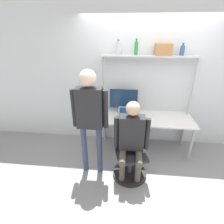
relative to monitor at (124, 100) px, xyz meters
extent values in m
plane|color=gray|center=(0.43, -0.54, -0.99)|extent=(12.00, 12.00, 0.00)
cube|color=silver|center=(0.43, 0.20, 0.36)|extent=(8.00, 0.06, 2.70)
cube|color=white|center=(0.43, -0.17, -0.29)|extent=(1.79, 0.69, 0.03)
cylinder|color=#A5A5AA|center=(-0.40, -0.46, -0.65)|extent=(0.05, 0.05, 0.69)
cylinder|color=#A5A5AA|center=(1.26, -0.46, -0.65)|extent=(0.05, 0.05, 0.69)
cylinder|color=#A5A5AA|center=(-0.40, 0.11, -0.65)|extent=(0.05, 0.05, 0.69)
cylinder|color=#A5A5AA|center=(1.26, 0.11, -0.65)|extent=(0.05, 0.05, 0.69)
cube|color=silver|center=(0.43, 0.05, 0.83)|extent=(1.70, 0.24, 0.02)
cylinder|color=#B2B2B7|center=(-0.40, 0.05, -0.07)|extent=(0.04, 0.04, 1.84)
cylinder|color=#B2B2B7|center=(1.26, 0.05, -0.07)|extent=(0.04, 0.04, 1.84)
cylinder|color=#333338|center=(0.00, 0.00, -0.26)|extent=(0.20, 0.20, 0.01)
cylinder|color=#333338|center=(0.00, 0.00, -0.20)|extent=(0.06, 0.06, 0.11)
cube|color=#333338|center=(0.00, 0.00, 0.03)|extent=(0.54, 0.01, 0.38)
cube|color=navy|center=(0.00, 0.00, 0.03)|extent=(0.52, 0.02, 0.35)
cube|color=#BCBCC1|center=(0.09, -0.35, -0.27)|extent=(0.34, 0.23, 0.01)
cube|color=black|center=(0.09, -0.37, -0.26)|extent=(0.29, 0.13, 0.00)
cube|color=#BCBCC1|center=(0.09, -0.27, -0.15)|extent=(0.34, 0.07, 0.22)
cube|color=#194C8C|center=(0.09, -0.27, -0.15)|extent=(0.30, 0.05, 0.20)
cube|color=#264C8C|center=(0.34, -0.40, -0.27)|extent=(0.07, 0.15, 0.01)
cube|color=black|center=(0.34, -0.40, -0.26)|extent=(0.06, 0.13, 0.00)
cylinder|color=black|center=(0.17, -0.95, -0.96)|extent=(0.56, 0.56, 0.06)
cylinder|color=#4C4C51|center=(0.17, -0.95, -0.76)|extent=(0.06, 0.06, 0.35)
cube|color=#26262B|center=(0.17, -0.95, -0.56)|extent=(0.57, 0.57, 0.05)
cube|color=#26262B|center=(0.11, -0.74, -0.31)|extent=(0.41, 0.15, 0.45)
cylinder|color=#4C473D|center=(0.05, -1.12, -0.76)|extent=(0.09, 0.09, 0.46)
cylinder|color=#4C473D|center=(0.29, -1.12, -0.76)|extent=(0.09, 0.09, 0.46)
cylinder|color=#4C473D|center=(0.05, -1.09, -0.49)|extent=(0.10, 0.38, 0.10)
cylinder|color=#4C473D|center=(0.29, -1.09, -0.49)|extent=(0.10, 0.38, 0.10)
cube|color=#262628|center=(0.17, -0.92, -0.17)|extent=(0.38, 0.20, 0.55)
cylinder|color=#262628|center=(-0.07, -0.92, -0.18)|extent=(0.08, 0.08, 0.52)
cylinder|color=#262628|center=(0.40, -0.92, -0.18)|extent=(0.08, 0.08, 0.52)
sphere|color=#D8AD8C|center=(0.17, -0.92, 0.23)|extent=(0.21, 0.21, 0.21)
cylinder|color=#38425B|center=(-0.59, -0.89, -0.55)|extent=(0.09, 0.09, 0.88)
cylinder|color=#38425B|center=(-0.34, -0.89, -0.55)|extent=(0.09, 0.09, 0.88)
cube|color=#262628|center=(-0.47, -0.89, 0.20)|extent=(0.39, 0.20, 0.62)
cylinder|color=#262628|center=(-0.71, -0.89, 0.18)|extent=(0.08, 0.08, 0.59)
cylinder|color=#262628|center=(-0.23, -0.89, 0.18)|extent=(0.08, 0.08, 0.59)
sphere|color=beige|center=(-0.47, -0.89, 0.65)|extent=(0.24, 0.24, 0.24)
cylinder|color=silver|center=(-0.12, 0.05, 0.94)|extent=(0.08, 0.08, 0.20)
cylinder|color=silver|center=(-0.12, 0.05, 1.06)|extent=(0.04, 0.04, 0.04)
cylinder|color=black|center=(-0.12, 0.05, 1.09)|extent=(0.04, 0.04, 0.01)
cylinder|color=#2D8C3F|center=(0.19, 0.05, 0.95)|extent=(0.06, 0.06, 0.21)
cylinder|color=#2D8C3F|center=(0.19, 0.05, 1.08)|extent=(0.03, 0.03, 0.04)
cylinder|color=black|center=(0.19, 0.05, 1.11)|extent=(0.03, 0.03, 0.01)
cylinder|color=#335999|center=(0.98, 0.05, 0.92)|extent=(0.07, 0.07, 0.16)
cylinder|color=#335999|center=(0.98, 0.05, 1.02)|extent=(0.03, 0.03, 0.03)
cylinder|color=black|center=(0.98, 0.05, 1.04)|extent=(0.04, 0.04, 0.01)
cube|color=#B27A47|center=(0.66, 0.05, 0.94)|extent=(0.28, 0.22, 0.19)
camera|label=1|loc=(0.10, -3.21, 1.23)|focal=28.00mm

